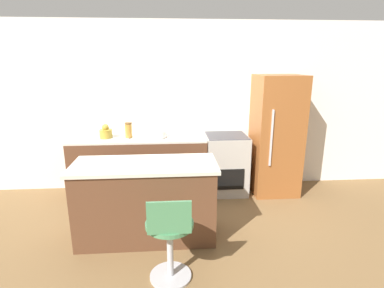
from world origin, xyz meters
TOP-DOWN VIEW (x-y plane):
  - ground_plane at (0.00, 0.00)m, footprint 14.00×14.00m
  - wall_back at (0.00, 0.65)m, footprint 8.00×0.06m
  - back_counter at (-0.30, 0.32)m, footprint 2.00×0.60m
  - kitchen_island at (-0.12, -0.88)m, footprint 1.61×0.66m
  - oven_range at (1.03, 0.32)m, footprint 0.63×0.62m
  - refrigerator at (1.78, 0.29)m, footprint 0.67×0.69m
  - stool_chair at (0.15, -1.63)m, footprint 0.44×0.44m
  - kettle at (-0.77, 0.30)m, footprint 0.19×0.19m
  - mixing_bowl at (-0.01, 0.30)m, footprint 0.26×0.26m
  - canister_jar at (-0.44, 0.30)m, footprint 0.11×0.11m

SIDE VIEW (x-z plane):
  - ground_plane at x=0.00m, z-range 0.00..0.00m
  - stool_chair at x=0.15m, z-range -0.01..0.87m
  - back_counter at x=-0.30m, z-range 0.00..0.91m
  - kitchen_island at x=-0.12m, z-range 0.00..0.91m
  - oven_range at x=1.03m, z-range 0.00..0.92m
  - refrigerator at x=1.78m, z-range 0.00..1.81m
  - mixing_bowl at x=-0.01m, z-range 0.92..1.02m
  - kettle at x=-0.77m, z-range 0.89..1.10m
  - canister_jar at x=-0.44m, z-range 0.92..1.14m
  - wall_back at x=0.00m, z-range 0.00..2.60m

